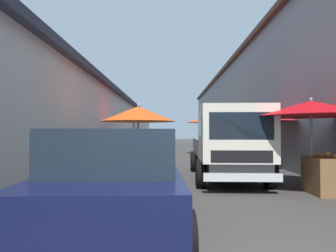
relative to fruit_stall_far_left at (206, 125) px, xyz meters
name	(u,v)px	position (x,y,z in m)	size (l,w,h in m)	color
ground	(183,159)	(-2.82, 1.59, -1.87)	(90.00, 90.00, 0.00)	#3D3A38
building_left_whitewash	(64,124)	(-0.57, 8.73, 0.02)	(49.80, 7.50, 3.75)	silver
building_right_concrete	(298,102)	(-0.57, -5.55, 1.36)	(49.80, 7.50, 6.44)	gray
fruit_stall_far_left	(206,125)	(0.00, 0.00, 0.00)	(2.42, 2.42, 2.46)	#9E9EA3
fruit_stall_near_left	(259,119)	(-7.48, -0.98, 0.03)	(2.62, 2.62, 2.37)	#9E9EA3
fruit_stall_near_right	(133,124)	(-5.09, 3.96, -0.10)	(2.20, 2.20, 2.38)	#9E9EA3
fruit_stall_mid_lane	(313,119)	(-11.24, -1.04, -0.14)	(2.66, 2.66, 2.23)	#9E9EA3
fruit_stall_far_right	(138,121)	(-9.38, 3.26, -0.13)	(2.26, 2.26, 2.27)	#9E9EA3
hatchback_car	(119,178)	(-13.66, 3.07, -1.13)	(3.97, 2.04, 1.45)	#0F1438
delivery_truck	(230,146)	(-9.99, 0.63, -0.83)	(4.97, 2.09, 2.08)	black
vendor_by_crates	(236,142)	(-5.15, -0.66, -0.88)	(0.65, 0.31, 1.69)	#665B4C
parked_scooter	(141,151)	(-3.36, 3.74, -1.42)	(1.68, 0.53, 1.14)	black
plastic_stool	(212,162)	(-7.53, 0.77, -1.54)	(0.30, 0.30, 0.43)	#194CB2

